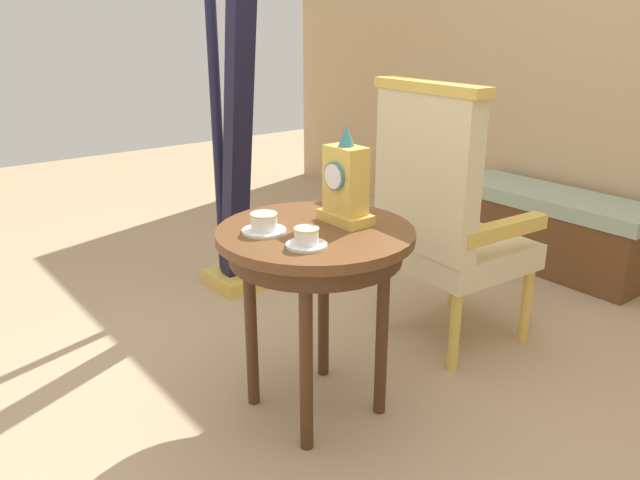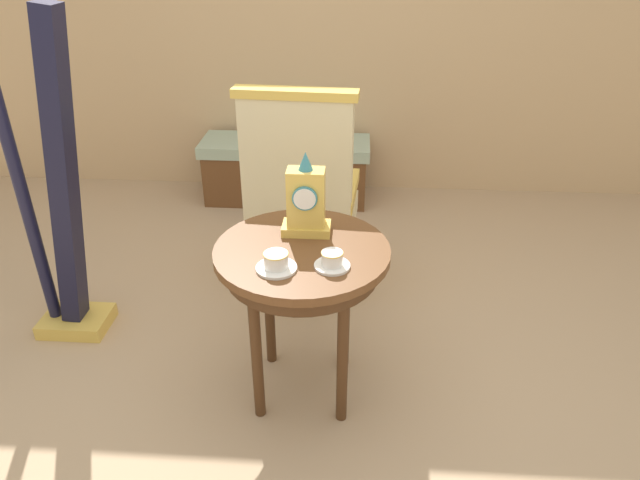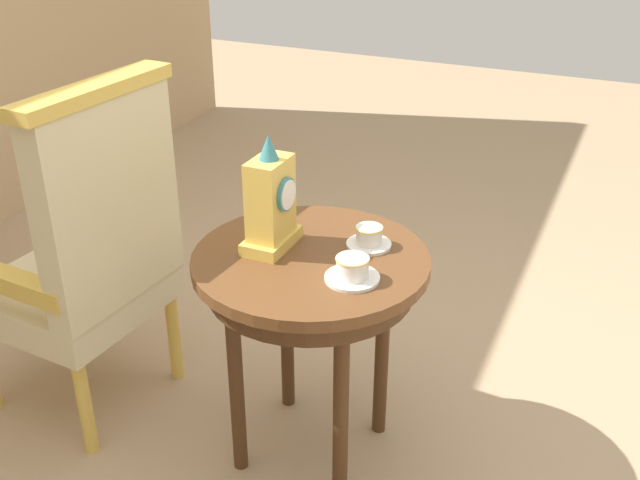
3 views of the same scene
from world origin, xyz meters
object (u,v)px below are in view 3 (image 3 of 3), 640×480
at_px(teacup_left, 352,270).
at_px(mantel_clock, 271,203).
at_px(armchair, 89,250).
at_px(side_table, 311,282).
at_px(teacup_right, 369,238).

relative_size(teacup_left, mantel_clock, 0.44).
xyz_separation_m(mantel_clock, armchair, (-0.08, 0.61, -0.24)).
distance_m(mantel_clock, armchair, 0.66).
distance_m(side_table, teacup_left, 0.21).
distance_m(teacup_right, armchair, 0.89).
height_order(mantel_clock, armchair, armchair).
bearing_deg(mantel_clock, armchair, 97.57).
bearing_deg(side_table, mantel_clock, 87.23).
bearing_deg(teacup_right, side_table, 133.41).
bearing_deg(side_table, teacup_left, -115.94).
bearing_deg(side_table, teacup_right, -46.59).
xyz_separation_m(teacup_left, teacup_right, (0.20, 0.03, -0.00)).
relative_size(teacup_left, teacup_right, 1.13).
bearing_deg(teacup_left, armchair, 89.96).
height_order(side_table, teacup_right, teacup_right).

